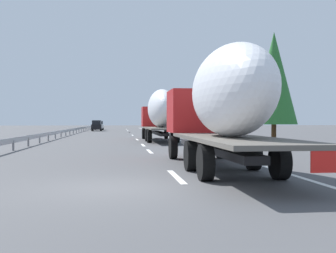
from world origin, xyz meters
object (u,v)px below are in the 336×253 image
at_px(truck_lead, 160,112).
at_px(car_black_suv, 97,126).
at_px(truck_trailing, 221,103).
at_px(car_white_van, 99,125).
at_px(road_sign, 165,117).

height_order(truck_lead, car_black_suv, truck_lead).
bearing_deg(truck_trailing, car_white_van, 5.95).
height_order(car_black_suv, road_sign, road_sign).
distance_m(truck_lead, truck_trailing, 21.24).
xyz_separation_m(truck_lead, car_white_van, (49.48, 7.36, -1.56)).
relative_size(car_white_van, road_sign, 1.39).
height_order(car_black_suv, car_white_van, car_black_suv).
relative_size(car_black_suv, car_white_van, 0.92).
distance_m(truck_lead, car_white_van, 50.05).
relative_size(truck_lead, truck_trailing, 1.09).
bearing_deg(car_black_suv, truck_lead, -169.48).
xyz_separation_m(car_black_suv, car_white_van, (10.05, 0.05, -0.04)).
distance_m(car_black_suv, car_white_van, 10.05).
bearing_deg(car_white_van, truck_lead, -171.53).
bearing_deg(car_black_suv, road_sign, -145.75).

